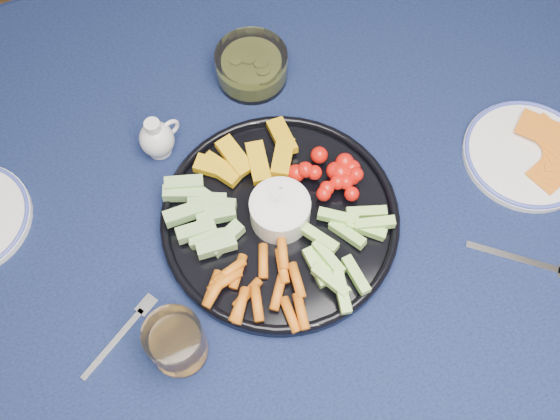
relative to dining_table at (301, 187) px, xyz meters
name	(u,v)px	position (x,y,z in m)	size (l,w,h in m)	color
dining_table	(301,187)	(0.00, 0.00, 0.00)	(1.67, 1.07, 0.75)	#4A2B18
crudite_platter	(278,217)	(-0.08, -0.08, 0.11)	(0.36, 0.36, 0.11)	black
creamer_pitcher	(157,139)	(-0.20, 0.12, 0.12)	(0.07, 0.06, 0.08)	white
pickle_bowl	(252,67)	(-0.01, 0.19, 0.11)	(0.12, 0.12, 0.06)	silver
cheese_plate	(528,153)	(0.33, -0.14, 0.10)	(0.20, 0.20, 0.02)	white
juice_tumbler	(177,343)	(-0.29, -0.20, 0.13)	(0.08, 0.08, 0.09)	silver
fork_left	(125,330)	(-0.35, -0.14, 0.09)	(0.13, 0.08, 0.00)	white
fork_right	(534,263)	(0.23, -0.30, 0.09)	(0.14, 0.13, 0.00)	white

